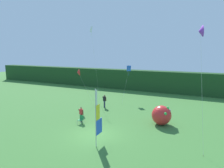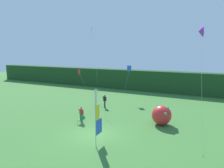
{
  "view_description": "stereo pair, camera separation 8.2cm",
  "coord_description": "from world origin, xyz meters",
  "views": [
    {
      "loc": [
        8.55,
        -14.48,
        7.41
      ],
      "look_at": [
        0.62,
        2.26,
        4.36
      ],
      "focal_mm": 31.43,
      "sensor_mm": 36.0,
      "label": 1
    },
    {
      "loc": [
        8.62,
        -14.45,
        7.41
      ],
      "look_at": [
        0.62,
        2.26,
        4.36
      ],
      "focal_mm": 31.43,
      "sensor_mm": 36.0,
      "label": 2
    }
  ],
  "objects": [
    {
      "name": "kite_white_diamond_0",
      "position": [
        -7.46,
        12.06,
        10.08
      ],
      "size": [
        3.18,
        2.92,
        11.26
      ],
      "color": "brown",
      "rests_on": "ground"
    },
    {
      "name": "person_mid_field",
      "position": [
        -3.28,
        8.16,
        0.93
      ],
      "size": [
        0.55,
        0.48,
        1.74
      ],
      "color": "#2D334C",
      "rests_on": "ground"
    },
    {
      "name": "inflatable_balloon",
      "position": [
        4.9,
        5.08,
        1.0
      ],
      "size": [
        1.99,
        1.99,
        1.99
      ],
      "color": "red",
      "rests_on": "ground"
    },
    {
      "name": "banner_flag",
      "position": [
        1.18,
        -1.57,
        2.22
      ],
      "size": [
        0.06,
        1.03,
        4.64
      ],
      "color": "#B7B7BC",
      "rests_on": "ground"
    },
    {
      "name": "kite_red_delta_2",
      "position": [
        -6.72,
        7.21,
        4.66
      ],
      "size": [
        2.31,
        1.47,
        5.11
      ],
      "color": "brown",
      "rests_on": "ground"
    },
    {
      "name": "person_near_banner",
      "position": [
        -3.02,
        2.27,
        0.86
      ],
      "size": [
        0.55,
        0.48,
        1.62
      ],
      "color": "black",
      "rests_on": "ground"
    },
    {
      "name": "ground_plane",
      "position": [
        0.0,
        0.0,
        0.0
      ],
      "size": [
        120.0,
        120.0,
        0.0
      ],
      "primitive_type": "plane",
      "color": "#3D7533"
    },
    {
      "name": "kite_blue_diamond_1",
      "position": [
        -1.89,
        13.47,
        4.7
      ],
      "size": [
        0.63,
        2.93,
        5.35
      ],
      "color": "brown",
      "rests_on": "ground"
    },
    {
      "name": "kite_purple_delta_3",
      "position": [
        8.1,
        1.76,
        8.88
      ],
      "size": [
        1.09,
        2.11,
        9.36
      ],
      "color": "brown",
      "rests_on": "ground"
    },
    {
      "name": "distant_treeline",
      "position": [
        0.0,
        22.07,
        1.93
      ],
      "size": [
        80.0,
        2.4,
        3.87
      ],
      "primitive_type": "cube",
      "color": "#1E421E",
      "rests_on": "ground"
    },
    {
      "name": "folding_chair",
      "position": [
        -2.7,
        1.74,
        0.51
      ],
      "size": [
        0.51,
        0.51,
        0.89
      ],
      "color": "#BCBCC1",
      "rests_on": "ground"
    }
  ]
}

